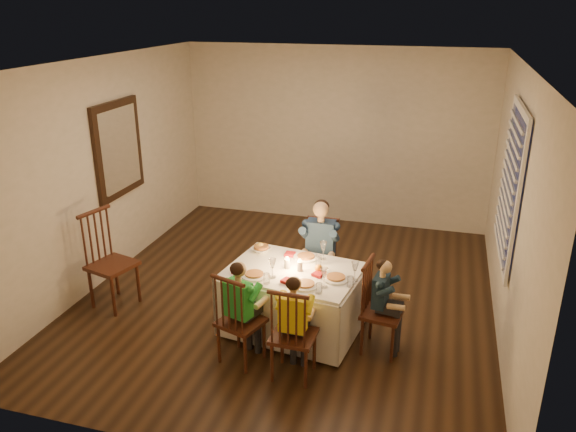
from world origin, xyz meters
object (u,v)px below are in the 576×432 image
(chair_extra, at_px, (117,304))
(serving_bowl, at_px, (261,249))
(dining_table, at_px, (293,287))
(chair_near_right, at_px, (293,375))
(child_teal, at_px, (380,349))
(chair_adult, at_px, (319,297))
(child_green, at_px, (242,359))
(chair_end, at_px, (380,349))
(chair_near_left, at_px, (242,359))
(adult, at_px, (319,297))
(child_yellow, at_px, (293,375))

(chair_extra, height_order, serving_bowl, serving_bowl)
(dining_table, xyz_separation_m, chair_near_right, (0.20, -0.74, -0.48))
(dining_table, bearing_deg, child_teal, -0.04)
(dining_table, relative_size, chair_adult, 1.54)
(chair_near_right, bearing_deg, child_green, -8.05)
(chair_end, relative_size, child_teal, 0.97)
(serving_bowl, bearing_deg, child_teal, -18.34)
(chair_adult, bearing_deg, dining_table, -99.47)
(chair_extra, relative_size, child_teal, 1.14)
(chair_extra, bearing_deg, chair_near_left, -93.94)
(chair_near_left, bearing_deg, chair_extra, -1.23)
(child_green, xyz_separation_m, serving_bowl, (-0.12, 0.97, 0.71))
(adult, bearing_deg, chair_end, -47.06)
(child_green, xyz_separation_m, child_teal, (1.23, 0.52, 0.00))
(chair_near_right, bearing_deg, dining_table, -72.95)
(child_teal, bearing_deg, chair_adult, 51.22)
(chair_near_right, xyz_separation_m, serving_bowl, (-0.65, 1.06, 0.71))
(child_green, bearing_deg, serving_bowl, -65.14)
(child_green, bearing_deg, chair_adult, -89.84)
(dining_table, bearing_deg, adult, 89.34)
(dining_table, distance_m, serving_bowl, 0.59)
(chair_extra, height_order, child_yellow, chair_extra)
(chair_extra, distance_m, serving_bowl, 1.77)
(adult, distance_m, serving_bowl, 0.98)
(dining_table, distance_m, chair_extra, 2.08)
(chair_near_right, relative_size, serving_bowl, 4.66)
(child_green, bearing_deg, adult, -89.84)
(chair_extra, xyz_separation_m, child_green, (1.70, -0.59, 0.00))
(adult, relative_size, child_green, 1.14)
(chair_extra, distance_m, adult, 2.27)
(child_teal, bearing_deg, chair_end, 7.56)
(chair_near_right, bearing_deg, adult, -84.64)
(chair_extra, xyz_separation_m, child_yellow, (2.23, -0.68, 0.00))
(adult, bearing_deg, serving_bowl, -145.42)
(chair_extra, bearing_deg, adult, -55.12)
(dining_table, relative_size, chair_near_left, 1.54)
(chair_extra, height_order, adult, adult)
(chair_end, xyz_separation_m, adult, (-0.80, 0.84, 0.00))
(chair_near_right, height_order, chair_end, same)
(chair_adult, xyz_separation_m, child_green, (-0.43, -1.36, 0.00))
(chair_near_left, height_order, chair_end, same)
(chair_near_right, height_order, child_yellow, child_yellow)
(chair_extra, distance_m, child_green, 1.80)
(chair_near_right, relative_size, chair_extra, 0.85)
(chair_adult, distance_m, child_green, 1.42)
(chair_near_right, xyz_separation_m, child_green, (-0.53, 0.09, 0.00))
(chair_near_left, height_order, child_teal, child_teal)
(child_yellow, distance_m, serving_bowl, 1.42)
(chair_adult, xyz_separation_m, chair_extra, (-2.14, -0.77, 0.00))
(chair_adult, relative_size, chair_near_right, 1.00)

